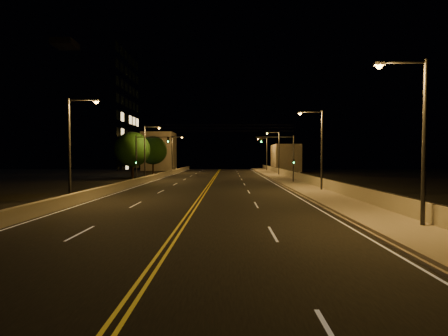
{
  "coord_description": "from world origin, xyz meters",
  "views": [
    {
      "loc": [
        2.44,
        -13.48,
        3.6
      ],
      "look_at": [
        2.0,
        18.0,
        2.5
      ],
      "focal_mm": 26.0,
      "sensor_mm": 36.0,
      "label": 1
    }
  ],
  "objects_px": {
    "streetlight_3": "(266,152)",
    "streetlight_6": "(173,151)",
    "building_tower": "(66,111)",
    "streetlight_0": "(418,131)",
    "tree_0": "(132,149)",
    "streetlight_2": "(277,150)",
    "tree_1": "(132,152)",
    "tree_2": "(153,150)",
    "streetlight_1": "(319,145)",
    "streetlight_4": "(73,142)",
    "streetlight_5": "(147,149)",
    "traffic_signal_right": "(286,154)",
    "traffic_signal_left": "(144,154)"
  },
  "relations": [
    {
      "from": "streetlight_2",
      "to": "building_tower",
      "type": "xyz_separation_m",
      "value": [
        -40.27,
        1.87,
        7.5
      ]
    },
    {
      "from": "tree_0",
      "to": "tree_2",
      "type": "bearing_deg",
      "value": 89.94
    },
    {
      "from": "tree_1",
      "to": "traffic_signal_right",
      "type": "bearing_deg",
      "value": -33.17
    },
    {
      "from": "streetlight_3",
      "to": "building_tower",
      "type": "bearing_deg",
      "value": -156.97
    },
    {
      "from": "streetlight_2",
      "to": "tree_1",
      "type": "distance_m",
      "value": 26.86
    },
    {
      "from": "streetlight_0",
      "to": "traffic_signal_left",
      "type": "distance_m",
      "value": 33.95
    },
    {
      "from": "streetlight_6",
      "to": "tree_2",
      "type": "distance_m",
      "value": 7.48
    },
    {
      "from": "streetlight_5",
      "to": "tree_0",
      "type": "relative_size",
      "value": 1.08
    },
    {
      "from": "streetlight_4",
      "to": "traffic_signal_left",
      "type": "distance_m",
      "value": 17.32
    },
    {
      "from": "streetlight_3",
      "to": "streetlight_4",
      "type": "bearing_deg",
      "value": -111.71
    },
    {
      "from": "streetlight_3",
      "to": "tree_1",
      "type": "bearing_deg",
      "value": -143.48
    },
    {
      "from": "streetlight_3",
      "to": "streetlight_6",
      "type": "height_order",
      "value": "same"
    },
    {
      "from": "streetlight_0",
      "to": "tree_2",
      "type": "distance_m",
      "value": 55.58
    },
    {
      "from": "streetlight_1",
      "to": "traffic_signal_left",
      "type": "relative_size",
      "value": 1.29
    },
    {
      "from": "streetlight_1",
      "to": "streetlight_3",
      "type": "xyz_separation_m",
      "value": [
        0.0,
        46.66,
        0.0
      ]
    },
    {
      "from": "streetlight_3",
      "to": "streetlight_2",
      "type": "bearing_deg",
      "value": -90.0
    },
    {
      "from": "building_tower",
      "to": "tree_1",
      "type": "bearing_deg",
      "value": -11.6
    },
    {
      "from": "building_tower",
      "to": "streetlight_5",
      "type": "bearing_deg",
      "value": -35.53
    },
    {
      "from": "streetlight_4",
      "to": "streetlight_6",
      "type": "xyz_separation_m",
      "value": [
        0.0,
        46.86,
        0.0
      ]
    },
    {
      "from": "streetlight_5",
      "to": "tree_2",
      "type": "relative_size",
      "value": 1.06
    },
    {
      "from": "streetlight_3",
      "to": "streetlight_6",
      "type": "distance_m",
      "value": 22.47
    },
    {
      "from": "streetlight_3",
      "to": "building_tower",
      "type": "distance_m",
      "value": 44.4
    },
    {
      "from": "streetlight_0",
      "to": "traffic_signal_left",
      "type": "height_order",
      "value": "streetlight_0"
    },
    {
      "from": "streetlight_2",
      "to": "streetlight_4",
      "type": "height_order",
      "value": "same"
    },
    {
      "from": "streetlight_2",
      "to": "streetlight_3",
      "type": "relative_size",
      "value": 1.0
    },
    {
      "from": "streetlight_0",
      "to": "tree_0",
      "type": "relative_size",
      "value": 1.08
    },
    {
      "from": "streetlight_4",
      "to": "building_tower",
      "type": "distance_m",
      "value": 41.87
    },
    {
      "from": "building_tower",
      "to": "tree_1",
      "type": "height_order",
      "value": "building_tower"
    },
    {
      "from": "streetlight_1",
      "to": "streetlight_6",
      "type": "relative_size",
      "value": 1.0
    },
    {
      "from": "streetlight_5",
      "to": "tree_1",
      "type": "relative_size",
      "value": 1.15
    },
    {
      "from": "traffic_signal_right",
      "to": "tree_1",
      "type": "xyz_separation_m",
      "value": [
        -25.37,
        16.58,
        0.47
      ]
    },
    {
      "from": "tree_0",
      "to": "tree_1",
      "type": "distance_m",
      "value": 8.14
    },
    {
      "from": "streetlight_3",
      "to": "streetlight_5",
      "type": "height_order",
      "value": "same"
    },
    {
      "from": "streetlight_5",
      "to": "tree_2",
      "type": "bearing_deg",
      "value": 100.15
    },
    {
      "from": "streetlight_6",
      "to": "building_tower",
      "type": "xyz_separation_m",
      "value": [
        -18.88,
        -10.25,
        7.5
      ]
    },
    {
      "from": "streetlight_3",
      "to": "streetlight_6",
      "type": "bearing_deg",
      "value": -162.19
    },
    {
      "from": "streetlight_3",
      "to": "tree_0",
      "type": "relative_size",
      "value": 1.08
    },
    {
      "from": "streetlight_1",
      "to": "streetlight_4",
      "type": "distance_m",
      "value": 22.53
    },
    {
      "from": "streetlight_1",
      "to": "tree_2",
      "type": "height_order",
      "value": "streetlight_1"
    },
    {
      "from": "streetlight_6",
      "to": "building_tower",
      "type": "distance_m",
      "value": 22.75
    },
    {
      "from": "streetlight_6",
      "to": "traffic_signal_left",
      "type": "height_order",
      "value": "streetlight_6"
    },
    {
      "from": "streetlight_3",
      "to": "tree_0",
      "type": "bearing_deg",
      "value": -131.47
    },
    {
      "from": "traffic_signal_left",
      "to": "tree_2",
      "type": "relative_size",
      "value": 0.82
    },
    {
      "from": "streetlight_3",
      "to": "traffic_signal_left",
      "type": "height_order",
      "value": "streetlight_3"
    },
    {
      "from": "traffic_signal_left",
      "to": "tree_0",
      "type": "bearing_deg",
      "value": 114.98
    },
    {
      "from": "streetlight_2",
      "to": "tree_2",
      "type": "bearing_deg",
      "value": 167.81
    },
    {
      "from": "streetlight_3",
      "to": "streetlight_0",
      "type": "bearing_deg",
      "value": -90.0
    },
    {
      "from": "streetlight_4",
      "to": "streetlight_0",
      "type": "bearing_deg",
      "value": -24.87
    },
    {
      "from": "building_tower",
      "to": "tree_2",
      "type": "height_order",
      "value": "building_tower"
    },
    {
      "from": "traffic_signal_right",
      "to": "building_tower",
      "type": "relative_size",
      "value": 0.25
    }
  ]
}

